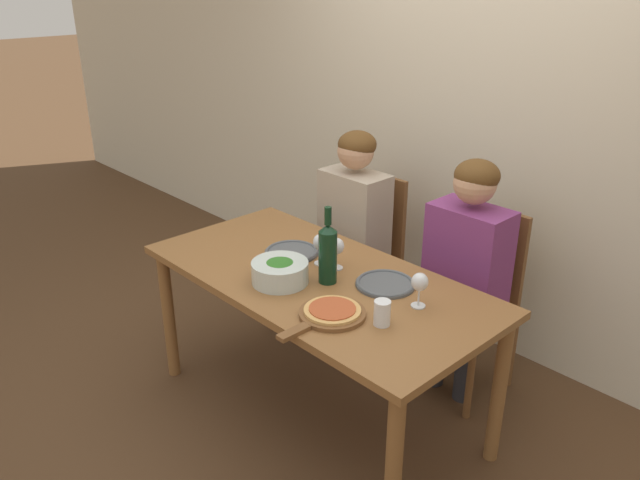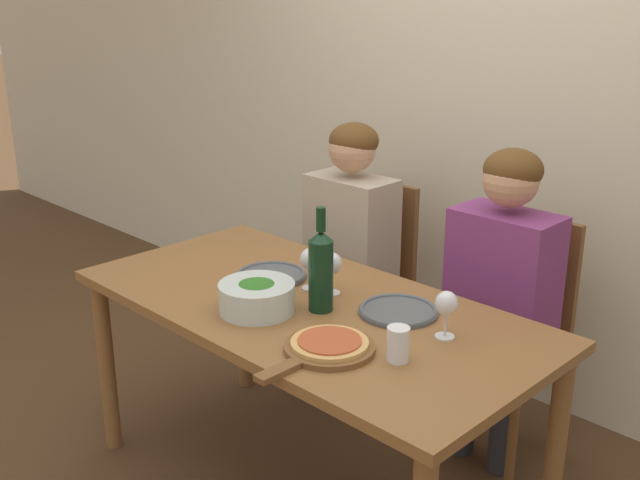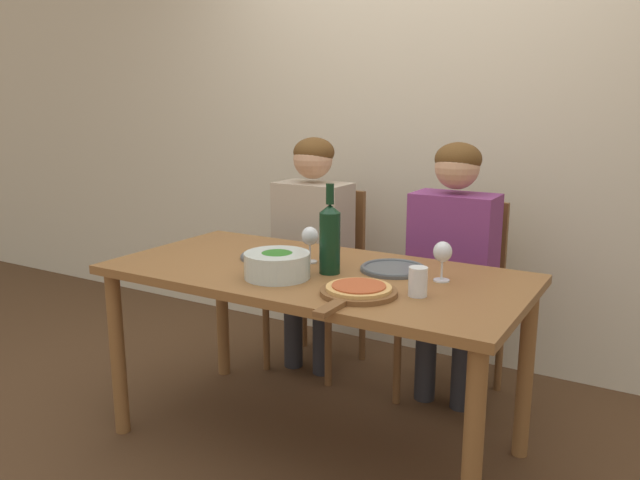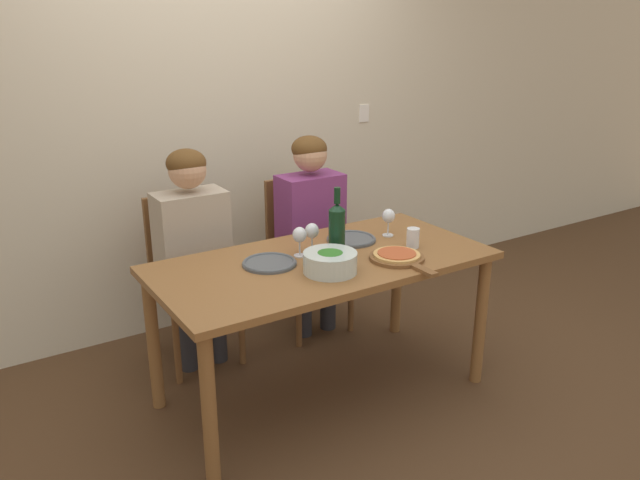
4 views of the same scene
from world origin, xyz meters
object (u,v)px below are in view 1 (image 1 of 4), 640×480
chair_left (365,250)px  pizza_on_board (331,313)px  chair_right (474,294)px  wine_glass_left (321,243)px  dinner_plate_right (385,284)px  person_man (465,259)px  wine_glass_right (420,284)px  person_woman (352,217)px  dinner_plate_left (292,252)px  water_tumbler (382,313)px  wine_glass_centre (337,248)px  broccoli_bowl (280,272)px  wine_bottle (328,252)px

chair_left → pizza_on_board: size_ratio=2.31×
chair_right → wine_glass_left: bearing=-121.9°
chair_left → dinner_plate_right: 0.96m
person_man → pizza_on_board: size_ratio=3.01×
dinner_plate_right → wine_glass_right: size_ratio=1.73×
person_woman → chair_right: bearing=8.5°
person_woman → dinner_plate_left: (0.15, -0.58, 0.02)m
water_tumbler → person_man: bearing=100.2°
chair_right → wine_glass_right: 0.76m
wine_glass_centre → broccoli_bowl: bearing=-104.9°
broccoli_bowl → pizza_on_board: broccoli_bowl is taller
water_tumbler → dinner_plate_left: bearing=166.4°
person_man → dinner_plate_right: person_man is taller
dinner_plate_right → person_woman: bearing=143.6°
chair_left → dinner_plate_right: size_ratio=3.61×
person_woman → wine_bottle: 0.84m
chair_right → wine_glass_left: size_ratio=6.25×
chair_left → water_tumbler: 1.28m
wine_glass_left → wine_glass_centre: bearing=13.6°
chair_right → dinner_plate_left: bearing=-130.8°
wine_glass_left → wine_glass_right: size_ratio=1.00×
chair_left → wine_glass_right: 1.17m
person_man → wine_glass_left: 0.71m
pizza_on_board → wine_glass_left: 0.49m
broccoli_bowl → wine_bottle: bearing=47.6°
pizza_on_board → wine_glass_centre: wine_glass_centre is taller
person_man → dinner_plate_left: (-0.60, -0.58, 0.02)m
pizza_on_board → water_tumbler: water_tumbler is taller
chair_left → dinner_plate_left: chair_left is taller
wine_bottle → dinner_plate_right: (0.20, 0.16, -0.13)m
wine_glass_centre → water_tumbler: (0.47, -0.22, -0.05)m
wine_glass_centre → water_tumbler: 0.52m
wine_bottle → person_man: bearing=68.0°
person_woman → person_man: size_ratio=1.00×
dinner_plate_left → wine_glass_left: (0.18, 0.02, 0.10)m
chair_right → wine_glass_centre: bearing=-117.1°
chair_left → person_man: person_man is taller
person_woman → pizza_on_board: (0.71, -0.86, 0.03)m
chair_right → dinner_plate_right: bearing=-96.3°
broccoli_bowl → pizza_on_board: size_ratio=0.61×
chair_right → broccoli_bowl: 1.06m
wine_bottle → wine_glass_centre: size_ratio=2.32×
chair_left → wine_glass_right: chair_left is taller
dinner_plate_right → wine_glass_left: bearing=-170.9°
chair_right → broccoli_bowl: size_ratio=3.76×
person_man → dinner_plate_right: size_ratio=4.71×
chair_right → water_tumbler: (0.14, -0.87, 0.30)m
person_woman → wine_bottle: bearing=-53.7°
person_man → wine_bottle: 0.73m
wine_glass_right → water_tumbler: bearing=-92.4°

